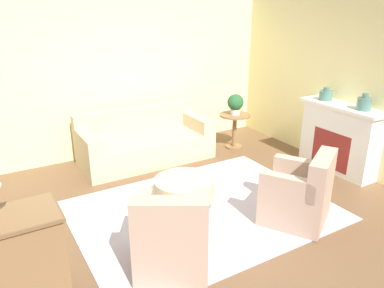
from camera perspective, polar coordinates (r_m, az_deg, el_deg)
The scene contains 13 objects.
ground_plane at distance 5.09m, azimuth 1.72°, elevation -10.13°, with size 16.00×16.00×0.00m, color brown.
wall_back at distance 6.90m, azimuth -10.30°, elevation 10.27°, with size 9.25×0.12×2.80m.
wall_right at distance 6.49m, azimuth 23.90°, elevation 8.20°, with size 0.12×9.57×2.80m.
rug at distance 5.09m, azimuth 1.72°, elevation -10.08°, with size 3.30×2.46×0.01m.
couch at distance 6.59m, azimuth -7.17°, elevation 0.18°, with size 2.25×0.97×0.88m.
armchair_left at distance 3.92m, azimuth -3.15°, elevation -14.14°, with size 1.01×1.02×0.93m.
armchair_right at distance 4.88m, azimuth 16.08°, elevation -7.47°, with size 1.01×1.02×0.93m.
ottoman_table at distance 5.10m, azimuth -1.22°, elevation -6.75°, with size 0.82×0.82×0.38m.
side_table at distance 7.12m, azimuth 6.50°, elevation 2.94°, with size 0.58×0.58×0.66m.
fireplace at distance 6.51m, azimuth 21.52°, elevation 1.05°, with size 0.44×1.39×1.11m.
vase_mantel_near at distance 6.54m, azimuth 19.73°, elevation 7.04°, with size 0.21×0.21×0.22m.
vase_mantel_far at distance 6.12m, azimuth 24.77°, elevation 5.62°, with size 0.21×0.21×0.25m.
potted_plant_on_side_table at distance 7.01m, azimuth 6.64°, elevation 6.19°, with size 0.30×0.30×0.38m.
Camera 1 is at (-2.35, -3.69, 2.61)m, focal length 35.00 mm.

